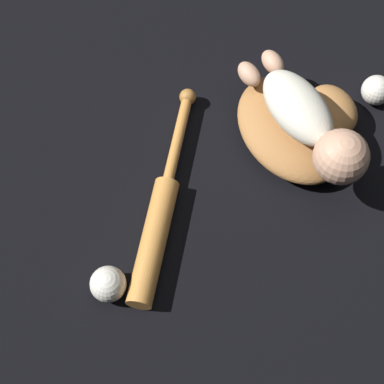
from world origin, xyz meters
TOP-DOWN VIEW (x-y plane):
  - ground_plane at (0.00, 0.00)m, footprint 6.00×6.00m
  - baseball_glove at (0.00, -0.01)m, footprint 0.30×0.27m
  - baby_figure at (0.05, -0.03)m, footprint 0.37×0.11m
  - baseball_bat at (0.03, -0.39)m, footprint 0.41×0.37m
  - baseball at (0.11, -0.54)m, footprint 0.07×0.07m
  - baseball_spare at (0.01, 0.19)m, footprint 0.07×0.07m

SIDE VIEW (x-z plane):
  - ground_plane at x=0.00m, z-range 0.00..0.00m
  - baseball_bat at x=0.03m, z-range 0.00..0.05m
  - baseball_spare at x=0.01m, z-range 0.00..0.07m
  - baseball at x=0.11m, z-range 0.00..0.07m
  - baseball_glove at x=0.00m, z-range 0.00..0.08m
  - baby_figure at x=0.05m, z-range 0.07..0.18m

